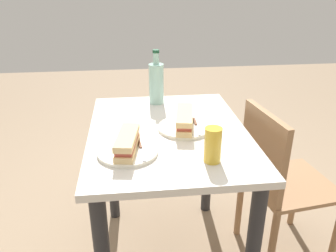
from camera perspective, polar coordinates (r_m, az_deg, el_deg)
The scene contains 10 objects.
dining_table at distance 1.62m, azimuth 0.00°, elevation -5.52°, with size 0.93×0.71×0.77m.
chair_far at distance 1.83m, azimuth 17.67°, elevation -8.26°, with size 0.45×0.45×0.85m.
plate_near at distance 1.56m, azimuth 2.75°, elevation -0.36°, with size 0.24×0.24×0.01m, color silver.
baguette_sandwich_near at distance 1.54m, azimuth 2.78°, elevation 1.04°, with size 0.25×0.11×0.07m.
knife_near at distance 1.56m, azimuth 4.68°, elevation 0.12°, with size 0.18×0.02×0.01m.
plate_far at distance 1.37m, azimuth -6.70°, elevation -4.27°, with size 0.24×0.24×0.01m, color silver.
baguette_sandwich_far at distance 1.35m, azimuth -6.78°, elevation -2.72°, with size 0.23×0.11×0.07m.
knife_far at distance 1.36m, azimuth -4.52°, elevation -3.72°, with size 0.18×0.03×0.01m.
water_bottle at distance 1.84m, azimuth -1.95°, elevation 7.23°, with size 0.08×0.08×0.29m.
beer_glass at distance 1.28m, azimuth 7.45°, elevation -3.15°, with size 0.06×0.06×0.14m, color gold.
Camera 1 is at (1.40, -0.16, 1.43)m, focal length 36.73 mm.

